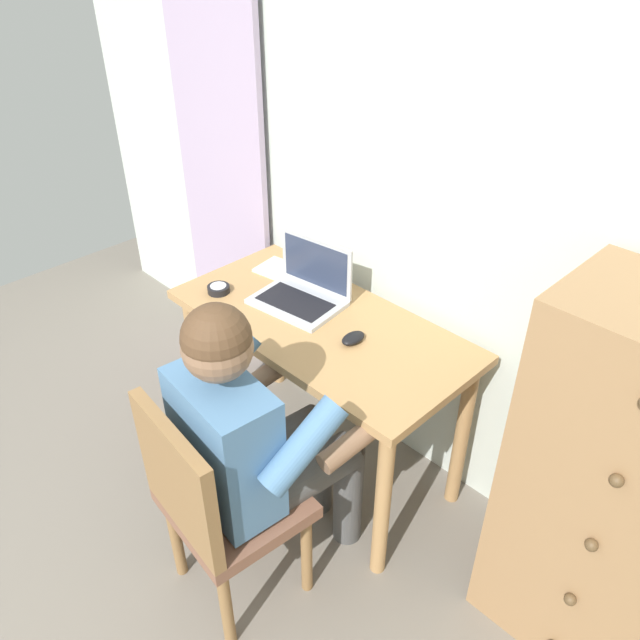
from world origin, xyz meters
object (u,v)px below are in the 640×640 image
desk (320,345)px  laptop (304,289)px  notebook_pad (282,271)px  person_seated (259,433)px  desk_clock (219,289)px  dresser (626,499)px  computer_mouse (353,338)px  chair (215,501)px

desk → laptop: size_ratio=3.22×
notebook_pad → person_seated: bearing=-55.6°
desk → person_seated: (0.23, -0.50, 0.04)m
desk_clock → dresser: bearing=8.6°
computer_mouse → laptop: bearing=169.1°
dresser → notebook_pad: 1.54m
desk → person_seated: 0.56m
desk → desk_clock: (-0.44, -0.15, 0.13)m
person_seated → desk_clock: 0.77m
person_seated → notebook_pad: size_ratio=5.62×
person_seated → laptop: size_ratio=3.19×
chair → notebook_pad: chair is taller
dresser → desk_clock: dresser is taller
dresser → person_seated: bearing=-147.0°
computer_mouse → desk_clock: 0.63m
laptop → notebook_pad: 0.25m
dresser → notebook_pad: bearing=178.2°
person_seated → chair: bearing=-95.1°
laptop → computer_mouse: laptop is taller
person_seated → laptop: (-0.39, 0.56, 0.13)m
person_seated → computer_mouse: size_ratio=11.80×
chair → laptop: laptop is taller
laptop → desk_clock: (-0.29, -0.20, -0.04)m
laptop → notebook_pad: (-0.23, 0.09, -0.05)m
dresser → chair: 1.23m
desk → dresser: 1.16m
laptop → computer_mouse: 0.34m
dresser → chair: size_ratio=1.46×
computer_mouse → desk_clock: (-0.62, -0.14, -0.00)m
dresser → person_seated: (-0.92, -0.60, 0.03)m
desk → notebook_pad: (-0.38, 0.15, 0.12)m
person_seated → desk: bearing=115.0°
person_seated → notebook_pad: 0.90m
person_seated → notebook_pad: (-0.61, 0.65, 0.08)m
chair → computer_mouse: 0.73m
person_seated → computer_mouse: bearing=96.5°
chair → computer_mouse: size_ratio=8.62×
desk → dresser: dresser is taller
desk → dresser: bearing=4.7°
laptop → desk_clock: bearing=-144.6°
laptop → computer_mouse: size_ratio=3.70×
dresser → computer_mouse: dresser is taller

